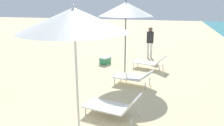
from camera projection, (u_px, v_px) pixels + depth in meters
umbrella_second at (74, 20)px, 4.22m from camera, size 2.22×2.22×2.83m
lounger_second_shoreside at (113, 106)px, 5.53m from camera, size 1.53×0.85×0.67m
umbrella_farthest at (126, 9)px, 8.27m from camera, size 2.14×2.14×2.97m
lounger_farthest_shoreside at (149, 62)px, 9.64m from camera, size 1.54×0.89×0.62m
lounger_farthest_inland at (134, 76)px, 7.72m from camera, size 1.48×0.86×0.59m
person_walking_near at (150, 39)px, 11.47m from camera, size 0.38×0.25×1.65m
cooler_box at (105, 60)px, 10.46m from camera, size 0.50×0.59×0.35m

